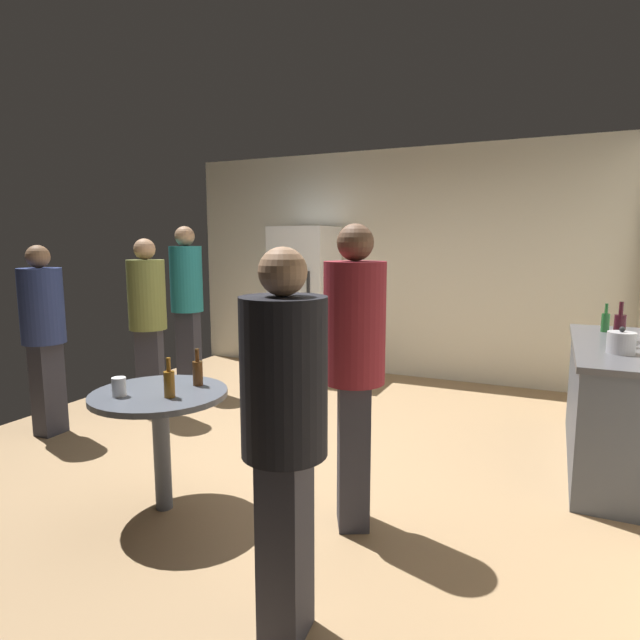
{
  "coord_description": "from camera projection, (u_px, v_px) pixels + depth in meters",
  "views": [
    {
      "loc": [
        1.82,
        -3.49,
        1.61
      ],
      "look_at": [
        0.2,
        0.08,
        1.03
      ],
      "focal_mm": 29.27,
      "sensor_mm": 36.0,
      "label": 1
    }
  ],
  "objects": [
    {
      "name": "wine_bottle_on_counter",
      "position": [
        619.0,
        329.0,
        3.59
      ],
      "size": [
        0.08,
        0.08,
        0.31
      ],
      "color": "#3F141E",
      "rests_on": "kitchen_counter"
    },
    {
      "name": "refrigerator",
      "position": [
        305.0,
        301.0,
        6.36
      ],
      "size": [
        0.7,
        0.68,
        1.8
      ],
      "color": "white",
      "rests_on": "ground_plane"
    },
    {
      "name": "person_in_maroon_shirt",
      "position": [
        354.0,
        354.0,
        2.86
      ],
      "size": [
        0.46,
        0.46,
        1.71
      ],
      "rotation": [
        0.0,
        0.0,
        -2.69
      ],
      "color": "#2D2D38",
      "rests_on": "ground_plane"
    },
    {
      "name": "beer_bottle_brown",
      "position": [
        198.0,
        372.0,
        3.22
      ],
      "size": [
        0.06,
        0.06,
        0.23
      ],
      "color": "#593314",
      "rests_on": "foreground_table"
    },
    {
      "name": "beer_bottle_amber",
      "position": [
        169.0,
        383.0,
        2.97
      ],
      "size": [
        0.06,
        0.06,
        0.23
      ],
      "color": "#8C5919",
      "rests_on": "foreground_table"
    },
    {
      "name": "person_in_black_shirt",
      "position": [
        284.0,
        419.0,
        2.03
      ],
      "size": [
        0.37,
        0.37,
        1.59
      ],
      "rotation": [
        0.0,
        0.0,
        3.24
      ],
      "color": "#2D2D38",
      "rests_on": "ground_plane"
    },
    {
      "name": "person_in_teal_shirt",
      "position": [
        187.0,
        296.0,
        5.58
      ],
      "size": [
        0.39,
        0.39,
        1.78
      ],
      "rotation": [
        0.0,
        0.0,
        -1.42
      ],
      "color": "#2D2D38",
      "rests_on": "ground_plane"
    },
    {
      "name": "kettle",
      "position": [
        622.0,
        343.0,
        3.36
      ],
      "size": [
        0.24,
        0.17,
        0.18
      ],
      "color": "#B2B2B7",
      "rests_on": "kitchen_counter"
    },
    {
      "name": "person_in_olive_shirt",
      "position": [
        148.0,
        313.0,
        4.83
      ],
      "size": [
        0.44,
        0.44,
        1.65
      ],
      "rotation": [
        0.0,
        0.0,
        -1.18
      ],
      "color": "#2D2D38",
      "rests_on": "ground_plane"
    },
    {
      "name": "ground_plane",
      "position": [
        292.0,
        454.0,
        4.13
      ],
      "size": [
        5.2,
        5.2,
        0.1
      ],
      "primitive_type": "cube",
      "color": "#9E7C56"
    },
    {
      "name": "person_in_navy_shirt",
      "position": [
        43.0,
        326.0,
        4.31
      ],
      "size": [
        0.34,
        0.34,
        1.59
      ],
      "rotation": [
        0.0,
        0.0,
        0.01
      ],
      "color": "#2D2D38",
      "rests_on": "ground_plane"
    },
    {
      "name": "kitchen_counter",
      "position": [
        618.0,
        406.0,
        3.74
      ],
      "size": [
        0.64,
        1.78,
        0.9
      ],
      "color": "#4C515B",
      "rests_on": "ground_plane"
    },
    {
      "name": "foreground_table",
      "position": [
        160.0,
        409.0,
        3.1
      ],
      "size": [
        0.8,
        0.8,
        0.73
      ],
      "color": "#4C515B",
      "rests_on": "ground_plane"
    },
    {
      "name": "plastic_cup_white",
      "position": [
        119.0,
        387.0,
        2.99
      ],
      "size": [
        0.08,
        0.08,
        0.11
      ],
      "primitive_type": "cylinder",
      "color": "white",
      "rests_on": "foreground_table"
    },
    {
      "name": "wall_back",
      "position": [
        391.0,
        264.0,
        6.3
      ],
      "size": [
        5.32,
        0.06,
        2.7
      ],
      "primitive_type": "cube",
      "color": "silver",
      "rests_on": "ground_plane"
    },
    {
      "name": "beer_bottle_on_counter",
      "position": [
        605.0,
        322.0,
        4.17
      ],
      "size": [
        0.06,
        0.06,
        0.23
      ],
      "color": "#26662D",
      "rests_on": "kitchen_counter"
    }
  ]
}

